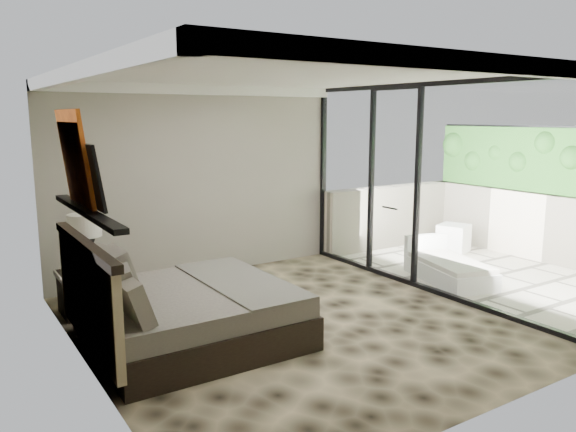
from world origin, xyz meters
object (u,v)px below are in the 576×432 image
table_lamp (85,235)px  lounger (448,268)px  nightstand (85,290)px  bed (182,312)px  ottoman (453,238)px

table_lamp → lounger: table_lamp is taller
nightstand → lounger: bearing=-13.0°
nightstand → table_lamp: size_ratio=0.82×
bed → nightstand: bed is taller
table_lamp → ottoman: table_lamp is taller
nightstand → lounger: size_ratio=0.38×
ottoman → nightstand: bearing=177.6°
nightstand → lounger: 4.99m
bed → lounger: 4.14m
table_lamp → lounger: size_ratio=0.45×
bed → table_lamp: size_ratio=2.98×
ottoman → lounger: 1.85m
nightstand → table_lamp: table_lamp is taller
bed → lounger: size_ratio=1.36×
table_lamp → bed: bearing=-67.0°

